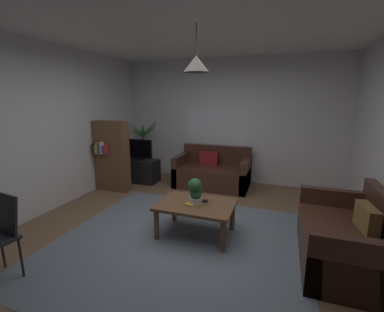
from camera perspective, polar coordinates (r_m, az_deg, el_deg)
The scene contains 17 objects.
floor at distance 3.67m, azimuth -1.65°, elevation -17.39°, with size 4.81×5.35×0.02m, color brown.
rug at distance 3.50m, azimuth -2.90°, elevation -18.71°, with size 3.13×2.94×0.01m, color slate.
wall_back at distance 5.81m, azimuth 8.04°, elevation 7.56°, with size 4.93×0.06×2.68m, color silver.
wall_left at distance 4.68m, azimuth -30.86°, elevation 4.83°, with size 0.06×5.35×2.68m, color silver.
ceiling at distance 3.30m, azimuth -1.97°, elevation 27.73°, with size 4.81×5.35×0.02m, color white.
window_pane at distance 5.86m, azimuth 5.35°, elevation 5.37°, with size 1.34×0.01×0.99m, color white.
couch_under_window at distance 5.54m, azimuth 4.53°, elevation -3.79°, with size 1.51×0.87×0.82m.
couch_right_side at distance 3.49m, azimuth 30.88°, elevation -15.63°, with size 0.87×1.45×0.82m.
coffee_table at distance 3.55m, azimuth 0.83°, elevation -11.42°, with size 1.01×0.70×0.45m.
book_on_table_0 at distance 3.48m, azimuth -0.39°, elevation -10.52°, with size 0.13×0.11×0.02m, color gold.
remote_on_table_0 at distance 3.58m, azimuth 2.21°, elevation -9.83°, with size 0.05×0.16×0.02m, color black.
potted_plant_on_table at distance 3.47m, azimuth 0.81°, elevation -7.57°, with size 0.19×0.22×0.35m.
tv_stand at distance 5.95m, azimuth -11.69°, elevation -3.11°, with size 0.90×0.44×0.50m, color black.
tv at distance 5.83m, azimuth -12.01°, elevation 1.43°, with size 0.73×0.16×0.46m.
potted_palm_corner at distance 6.28m, azimuth -10.54°, elevation 0.93°, with size 0.81×0.75×1.36m.
bookshelf_corner at distance 5.41m, azimuth -17.26°, elevation 0.02°, with size 0.70×0.31×1.40m.
pendant_lamp at distance 3.27m, azimuth 0.94°, elevation 19.59°, with size 0.31×0.31×0.55m.
Camera 1 is at (1.16, -2.97, 1.81)m, focal length 24.31 mm.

